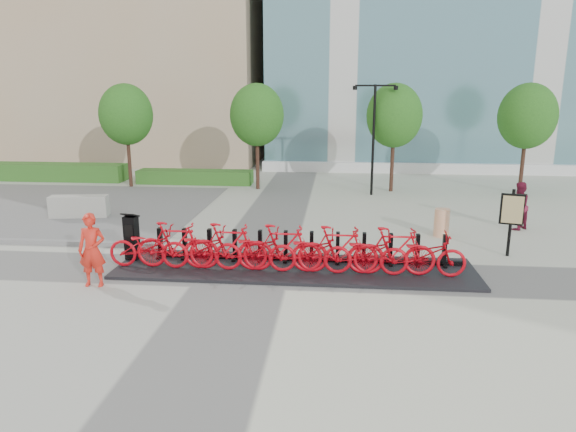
# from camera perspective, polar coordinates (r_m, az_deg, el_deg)

# --- Properties ---
(ground) EXTENTS (120.00, 120.00, 0.00)m
(ground) POSITION_cam_1_polar(r_m,az_deg,el_deg) (13.79, -4.76, -6.22)
(ground) COLOR beige
(gravel_patch) EXTENTS (14.00, 14.00, 0.00)m
(gravel_patch) POSITION_cam_1_polar(r_m,az_deg,el_deg) (23.77, -26.02, 0.90)
(gravel_patch) COLOR #424242
(gravel_patch) RESTS_ON ground
(hedge_a) EXTENTS (10.00, 1.40, 0.90)m
(hedge_a) POSITION_cam_1_polar(r_m,az_deg,el_deg) (31.23, -26.29, 4.44)
(hedge_a) COLOR #24651E
(hedge_a) RESTS_ON ground
(hedge_b) EXTENTS (6.00, 1.20, 0.70)m
(hedge_b) POSITION_cam_1_polar(r_m,az_deg,el_deg) (27.33, -10.28, 4.30)
(hedge_b) COLOR #24651E
(hedge_b) RESTS_ON ground
(tree_0) EXTENTS (2.60, 2.60, 5.10)m
(tree_0) POSITION_cam_1_polar(r_m,az_deg,el_deg) (26.87, -17.55, 10.69)
(tree_0) COLOR brown
(tree_0) RESTS_ON ground
(tree_1) EXTENTS (2.60, 2.60, 5.10)m
(tree_1) POSITION_cam_1_polar(r_m,az_deg,el_deg) (25.09, -3.47, 11.12)
(tree_1) COLOR brown
(tree_1) RESTS_ON ground
(tree_2) EXTENTS (2.60, 2.60, 5.10)m
(tree_2) POSITION_cam_1_polar(r_m,az_deg,el_deg) (24.93, 11.74, 10.85)
(tree_2) COLOR brown
(tree_2) RESTS_ON ground
(tree_3) EXTENTS (2.60, 2.60, 5.10)m
(tree_3) POSITION_cam_1_polar(r_m,az_deg,el_deg) (26.25, 25.07, 10.00)
(tree_3) COLOR brown
(tree_3) RESTS_ON ground
(streetlamp) EXTENTS (2.00, 0.20, 5.00)m
(streetlamp) POSITION_cam_1_polar(r_m,az_deg,el_deg) (23.87, 9.51, 9.74)
(streetlamp) COLOR black
(streetlamp) RESTS_ON ground
(dock_pad) EXTENTS (9.60, 2.40, 0.08)m
(dock_pad) POSITION_cam_1_polar(r_m,az_deg,el_deg) (13.90, 0.77, -5.84)
(dock_pad) COLOR black
(dock_pad) RESTS_ON ground
(dock_rail_posts) EXTENTS (8.02, 0.50, 0.85)m
(dock_rail_posts) POSITION_cam_1_polar(r_m,az_deg,el_deg) (14.20, 1.17, -3.45)
(dock_rail_posts) COLOR black
(dock_rail_posts) RESTS_ON dock_pad
(bike_0) EXTENTS (2.16, 0.75, 1.14)m
(bike_0) POSITION_cam_1_polar(r_m,az_deg,el_deg) (14.23, -15.23, -3.30)
(bike_0) COLOR #BF0612
(bike_0) RESTS_ON dock_pad
(bike_1) EXTENTS (2.10, 0.59, 1.26)m
(bike_1) POSITION_cam_1_polar(r_m,az_deg,el_deg) (13.98, -12.48, -3.18)
(bike_1) COLOR #BF0612
(bike_1) RESTS_ON dock_pad
(bike_2) EXTENTS (2.16, 0.75, 1.14)m
(bike_2) POSITION_cam_1_polar(r_m,az_deg,el_deg) (13.79, -9.61, -3.54)
(bike_2) COLOR #BF0612
(bike_2) RESTS_ON dock_pad
(bike_3) EXTENTS (2.10, 0.59, 1.26)m
(bike_3) POSITION_cam_1_polar(r_m,az_deg,el_deg) (13.61, -6.68, -3.40)
(bike_3) COLOR #BF0612
(bike_3) RESTS_ON dock_pad
(bike_4) EXTENTS (2.16, 0.75, 1.14)m
(bike_4) POSITION_cam_1_polar(r_m,az_deg,el_deg) (13.50, -3.68, -3.75)
(bike_4) COLOR #BF0612
(bike_4) RESTS_ON dock_pad
(bike_5) EXTENTS (2.10, 0.59, 1.26)m
(bike_5) POSITION_cam_1_polar(r_m,az_deg,el_deg) (13.39, -0.63, -3.59)
(bike_5) COLOR #BF0612
(bike_5) RESTS_ON dock_pad
(bike_6) EXTENTS (2.16, 0.75, 1.14)m
(bike_6) POSITION_cam_1_polar(r_m,az_deg,el_deg) (13.35, 2.45, -3.93)
(bike_6) COLOR #BF0612
(bike_6) RESTS_ON dock_pad
(bike_7) EXTENTS (2.10, 0.59, 1.26)m
(bike_7) POSITION_cam_1_polar(r_m,az_deg,el_deg) (13.32, 5.55, -3.75)
(bike_7) COLOR #BF0612
(bike_7) RESTS_ON dock_pad
(bike_8) EXTENTS (2.16, 0.75, 1.14)m
(bike_8) POSITION_cam_1_polar(r_m,az_deg,el_deg) (13.36, 8.65, -4.07)
(bike_8) COLOR #BF0612
(bike_8) RESTS_ON dock_pad
(bike_9) EXTENTS (2.10, 0.59, 1.26)m
(bike_9) POSITION_cam_1_polar(r_m,az_deg,el_deg) (13.40, 11.74, -3.86)
(bike_9) COLOR #BF0612
(bike_9) RESTS_ON dock_pad
(bike_10) EXTENTS (2.16, 0.75, 1.14)m
(bike_10) POSITION_cam_1_polar(r_m,az_deg,el_deg) (13.52, 14.76, -4.16)
(bike_10) COLOR #BF0612
(bike_10) RESTS_ON dock_pad
(kiosk) EXTENTS (0.45, 0.40, 1.35)m
(kiosk) POSITION_cam_1_polar(r_m,az_deg,el_deg) (15.01, -16.98, -2.22)
(kiosk) COLOR black
(kiosk) RESTS_ON dock_pad
(worker_red) EXTENTS (0.70, 0.49, 1.84)m
(worker_red) POSITION_cam_1_polar(r_m,az_deg,el_deg) (13.42, -20.95, -3.55)
(worker_red) COLOR red
(worker_red) RESTS_ON ground
(pedestrian) EXTENTS (1.03, 0.99, 1.68)m
(pedestrian) POSITION_cam_1_polar(r_m,az_deg,el_deg) (19.44, 24.23, 1.03)
(pedestrian) COLOR maroon
(pedestrian) RESTS_ON ground
(construction_barrel) EXTENTS (0.49, 0.49, 0.94)m
(construction_barrel) POSITION_cam_1_polar(r_m,az_deg,el_deg) (17.68, 16.70, -0.72)
(construction_barrel) COLOR orange
(construction_barrel) RESTS_ON ground
(jersey_barrier) EXTENTS (2.21, 0.95, 0.83)m
(jersey_barrier) POSITION_cam_1_polar(r_m,az_deg,el_deg) (21.17, -22.18, 1.00)
(jersey_barrier) COLOR #9A9A94
(jersey_barrier) RESTS_ON ground
(map_sign) EXTENTS (0.65, 0.28, 1.98)m
(map_sign) POSITION_cam_1_polar(r_m,az_deg,el_deg) (16.05, 23.61, 0.39)
(map_sign) COLOR black
(map_sign) RESTS_ON ground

